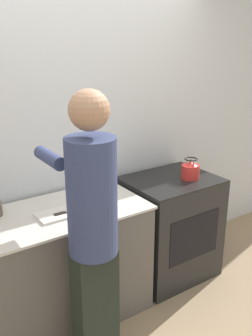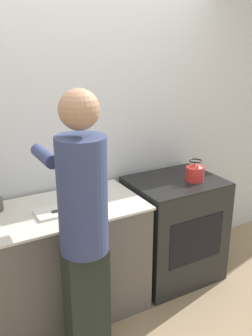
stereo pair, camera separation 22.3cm
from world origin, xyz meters
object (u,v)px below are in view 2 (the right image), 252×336
knife (66,209)px  kettle (195,172)px  cutting_board (59,211)px  person (83,225)px  oven (174,229)px

knife → kettle: bearing=2.3°
cutting_board → person: bearing=-91.3°
cutting_board → knife: bearing=-29.2°
person → cutting_board: 0.47m
person → kettle: person is taller
oven → cutting_board: (-1.04, -0.05, 0.44)m
cutting_board → knife: 0.05m
person → oven: bearing=25.5°
oven → person: bearing=-154.5°
cutting_board → kettle: bearing=-1.7°
person → knife: (0.05, 0.43, -0.09)m
oven → knife: size_ratio=4.14×
person → cutting_board: size_ratio=5.34×
oven → person: (-1.05, -0.50, 0.54)m
cutting_board → kettle: size_ratio=1.88×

